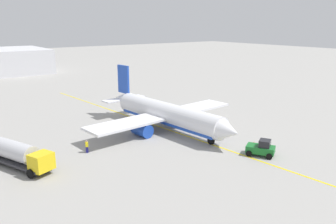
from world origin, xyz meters
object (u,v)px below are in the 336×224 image
(pushback_tug, at_px, (261,148))
(safety_cone_nose, at_px, (254,144))
(airplane, at_px, (166,114))
(refueling_worker, at_px, (87,147))
(fuel_tanker, at_px, (17,153))

(pushback_tug, distance_m, safety_cone_nose, 3.76)
(airplane, height_order, pushback_tug, airplane)
(refueling_worker, bearing_deg, safety_cone_nose, 60.11)
(airplane, bearing_deg, refueling_worker, -81.53)
(refueling_worker, xyz_separation_m, safety_cone_nose, (11.66, 20.29, -0.52))
(pushback_tug, distance_m, refueling_worker, 23.32)
(safety_cone_nose, bearing_deg, refueling_worker, -119.89)
(fuel_tanker, distance_m, pushback_tug, 30.83)
(refueling_worker, distance_m, safety_cone_nose, 23.41)
(airplane, height_order, safety_cone_nose, airplane)
(refueling_worker, relative_size, safety_cone_nose, 2.81)
(fuel_tanker, xyz_separation_m, pushback_tug, (15.17, 26.83, -0.73))
(pushback_tug, bearing_deg, safety_cone_nose, 144.32)
(fuel_tanker, relative_size, refueling_worker, 6.61)
(pushback_tug, height_order, refueling_worker, pushback_tug)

